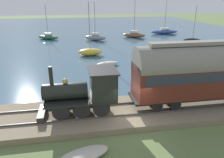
{
  "coord_description": "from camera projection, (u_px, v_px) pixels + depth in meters",
  "views": [
    {
      "loc": [
        -12.61,
        3.51,
        7.92
      ],
      "look_at": [
        3.03,
        0.79,
        2.0
      ],
      "focal_mm": 35.0,
      "sensor_mm": 36.0,
      "label": 1
    }
  ],
  "objects": [
    {
      "name": "sailboat_green",
      "position": [
        48.0,
        37.0,
        44.19
      ],
      "size": [
        3.41,
        4.74,
        6.7
      ],
      "rotation": [
        0.0,
        0.0,
        -0.47
      ],
      "color": "#236B42",
      "rests_on": "harbor_water"
    },
    {
      "name": "sailboat_gray",
      "position": [
        95.0,
        37.0,
        42.87
      ],
      "size": [
        2.73,
        4.44,
        7.22
      ],
      "rotation": [
        0.0,
        0.0,
        -0.4
      ],
      "color": "gray",
      "rests_on": "harbor_water"
    },
    {
      "name": "harbor_water",
      "position": [
        88.0,
        31.0,
        55.11
      ],
      "size": [
        80.0,
        80.0,
        0.01
      ],
      "color": "#426075",
      "rests_on": "ground"
    },
    {
      "name": "passenger_coach",
      "position": [
        205.0,
        70.0,
        15.57
      ],
      "size": [
        2.47,
        10.66,
        4.62
      ],
      "color": "black",
      "rests_on": "rail_embankment"
    },
    {
      "name": "rowboat_far_out",
      "position": [
        108.0,
        64.0,
        27.02
      ],
      "size": [
        1.49,
        2.94,
        0.51
      ],
      "rotation": [
        0.0,
        0.0,
        0.18
      ],
      "color": "beige",
      "rests_on": "harbor_water"
    },
    {
      "name": "sailboat_blue",
      "position": [
        164.0,
        32.0,
        50.72
      ],
      "size": [
        1.91,
        6.43,
        7.39
      ],
      "rotation": [
        0.0,
        0.0,
        -0.03
      ],
      "color": "#335199",
      "rests_on": "harbor_water"
    },
    {
      "name": "rowboat_near_shore",
      "position": [
        197.0,
        66.0,
        26.47
      ],
      "size": [
        2.21,
        1.94,
        0.34
      ],
      "rotation": [
        0.0,
        0.0,
        -0.96
      ],
      "color": "beige",
      "rests_on": "harbor_water"
    },
    {
      "name": "steam_locomotive",
      "position": [
        87.0,
        89.0,
        14.52
      ],
      "size": [
        2.35,
        5.29,
        3.36
      ],
      "color": "black",
      "rests_on": "rail_embankment"
    },
    {
      "name": "sailboat_black",
      "position": [
        192.0,
        41.0,
        39.9
      ],
      "size": [
        2.28,
        3.54,
        6.64
      ],
      "rotation": [
        0.0,
        0.0,
        -0.39
      ],
      "color": "black",
      "rests_on": "harbor_water"
    },
    {
      "name": "rail_embankment",
      "position": [
        128.0,
        112.0,
        15.68
      ],
      "size": [
        4.68,
        56.0,
        0.54
      ],
      "color": "#84755B",
      "rests_on": "ground"
    },
    {
      "name": "sailboat_yellow",
      "position": [
        90.0,
        52.0,
        31.63
      ],
      "size": [
        1.92,
        3.56,
        7.42
      ],
      "rotation": [
        0.0,
        0.0,
        -0.07
      ],
      "color": "gold",
      "rests_on": "harbor_water"
    },
    {
      "name": "rowboat_mid_harbor",
      "position": [
        190.0,
        85.0,
        20.52
      ],
      "size": [
        2.83,
        2.17,
        0.42
      ],
      "rotation": [
        0.0,
        0.0,
        -1.0
      ],
      "color": "silver",
      "rests_on": "harbor_water"
    },
    {
      "name": "ground_plane",
      "position": [
        131.0,
        121.0,
        14.97
      ],
      "size": [
        200.0,
        200.0,
        0.0
      ],
      "primitive_type": "plane",
      "color": "#607542"
    },
    {
      "name": "sailboat_brown",
      "position": [
        134.0,
        35.0,
        46.1
      ],
      "size": [
        4.03,
        5.04,
        7.9
      ],
      "rotation": [
        0.0,
        0.0,
        -0.56
      ],
      "color": "brown",
      "rests_on": "harbor_water"
    },
    {
      "name": "rowboat_off_pier",
      "position": [
        171.0,
        62.0,
        27.72
      ],
      "size": [
        1.27,
        1.97,
        0.38
      ],
      "rotation": [
        0.0,
        0.0,
        -0.17
      ],
      "color": "#B7B2A3",
      "rests_on": "harbor_water"
    },
    {
      "name": "beached_dinghy",
      "position": [
        84.0,
        155.0,
        11.39
      ],
      "size": [
        1.88,
        3.0,
        0.44
      ],
      "color": "#B7B2A3",
      "rests_on": "ground"
    }
  ]
}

